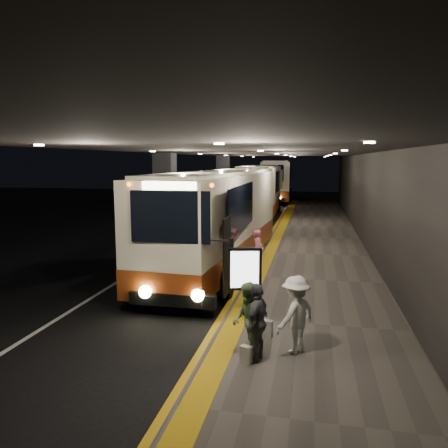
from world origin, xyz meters
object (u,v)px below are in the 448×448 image
(bag_polka, at_px, (265,328))
(bag_plain, at_px, (247,354))
(passenger_waiting_green, at_px, (248,321))
(coach_second, at_px, (260,193))
(coach_third, at_px, (276,182))
(passenger_boarding, at_px, (258,251))
(coach_main, at_px, (218,223))
(stanchion_post, at_px, (252,280))
(passenger_waiting_white, at_px, (296,314))
(passenger_waiting_grey, at_px, (257,322))
(info_sign, at_px, (245,270))

(bag_polka, bearing_deg, bag_plain, -100.09)
(passenger_waiting_green, bearing_deg, coach_second, 167.59)
(coach_second, xyz_separation_m, bag_plain, (2.58, -23.30, -1.43))
(coach_third, distance_m, passenger_boarding, 30.53)
(coach_main, distance_m, coach_second, 15.38)
(bag_plain, bearing_deg, coach_second, 96.32)
(passenger_boarding, xyz_separation_m, bag_plain, (0.63, -6.75, -0.64))
(coach_main, relative_size, coach_second, 1.00)
(coach_second, xyz_separation_m, stanchion_post, (2.13, -19.40, -1.02))
(passenger_waiting_white, height_order, stanchion_post, passenger_waiting_white)
(coach_second, relative_size, passenger_waiting_green, 7.48)
(passenger_boarding, relative_size, passenger_waiting_white, 0.98)
(passenger_waiting_green, distance_m, bag_plain, 0.64)
(passenger_waiting_grey, bearing_deg, bag_polka, -167.53)
(coach_main, height_order, coach_second, coach_second)
(info_sign, bearing_deg, bag_polka, -73.08)
(coach_second, xyz_separation_m, passenger_waiting_white, (3.50, -22.67, -0.78))
(bag_plain, bearing_deg, passenger_waiting_white, 34.51)
(passenger_waiting_grey, relative_size, info_sign, 0.88)
(coach_main, relative_size, passenger_boarding, 7.27)
(coach_main, height_order, passenger_waiting_green, coach_main)
(passenger_boarding, xyz_separation_m, info_sign, (0.20, -4.24, 0.40))
(passenger_waiting_white, bearing_deg, bag_plain, -18.31)
(coach_main, xyz_separation_m, passenger_boarding, (1.67, -1.17, -0.77))
(passenger_waiting_green, distance_m, bag_polka, 1.28)
(coach_main, relative_size, passenger_waiting_grey, 7.40)
(stanchion_post, bearing_deg, passenger_boarding, 93.70)
(coach_main, xyz_separation_m, bag_polka, (2.53, -6.63, -1.38))
(passenger_waiting_green, relative_size, passenger_waiting_grey, 0.99)
(coach_third, xyz_separation_m, bag_plain, (2.57, -37.21, -1.59))
(passenger_boarding, height_order, stanchion_post, passenger_boarding)
(coach_second, bearing_deg, passenger_waiting_grey, -84.72)
(coach_second, distance_m, bag_polka, 22.23)
(passenger_waiting_green, distance_m, passenger_waiting_grey, 0.20)
(passenger_boarding, bearing_deg, passenger_waiting_grey, -159.58)
(passenger_waiting_green, relative_size, info_sign, 0.87)
(passenger_boarding, distance_m, bag_polka, 5.56)
(passenger_waiting_green, bearing_deg, bag_plain, -16.79)
(stanchion_post, bearing_deg, passenger_waiting_grey, -80.48)
(coach_third, xyz_separation_m, passenger_boarding, (1.93, -30.45, -0.95))
(bag_polka, distance_m, info_sign, 1.71)
(coach_main, relative_size, passenger_waiting_white, 7.16)
(coach_second, distance_m, coach_third, 13.91)
(passenger_waiting_grey, distance_m, info_sign, 2.49)
(passenger_boarding, xyz_separation_m, passenger_waiting_green, (0.63, -6.58, -0.02))
(coach_second, relative_size, stanchion_post, 10.28)
(passenger_boarding, bearing_deg, info_sign, -163.91)
(coach_third, relative_size, passenger_waiting_green, 8.20)
(passenger_waiting_grey, bearing_deg, coach_main, -147.62)
(passenger_boarding, bearing_deg, bag_polka, -157.64)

